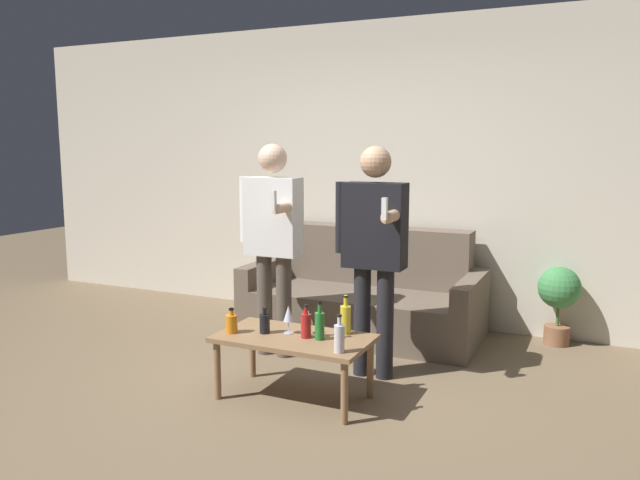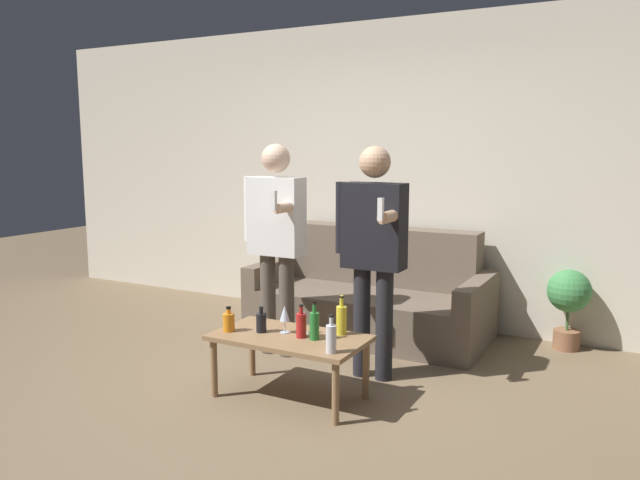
{
  "view_description": "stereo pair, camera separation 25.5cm",
  "coord_description": "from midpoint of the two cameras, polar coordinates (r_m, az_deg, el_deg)",
  "views": [
    {
      "loc": [
        1.81,
        -3.09,
        1.59
      ],
      "look_at": [
        0.03,
        0.78,
        0.95
      ],
      "focal_mm": 35.0,
      "sensor_mm": 36.0,
      "label": 1
    },
    {
      "loc": [
        2.04,
        -2.98,
        1.59
      ],
      "look_at": [
        0.03,
        0.78,
        0.95
      ],
      "focal_mm": 35.0,
      "sensor_mm": 36.0,
      "label": 2
    }
  ],
  "objects": [
    {
      "name": "bottle_green",
      "position": [
        3.64,
        -0.25,
        -8.93
      ],
      "size": [
        0.06,
        0.06,
        0.23
      ],
      "color": "silver",
      "rests_on": "coffee_table"
    },
    {
      "name": "wine_glass_near",
      "position": [
        4.0,
        -4.74,
        -6.81
      ],
      "size": [
        0.06,
        0.06,
        0.18
      ],
      "color": "silver",
      "rests_on": "coffee_table"
    },
    {
      "name": "bottle_yellow",
      "position": [
        4.08,
        -9.88,
        -7.5
      ],
      "size": [
        0.08,
        0.08,
        0.16
      ],
      "color": "orange",
      "rests_on": "coffee_table"
    },
    {
      "name": "person_standing_right",
      "position": [
        4.23,
        3.21,
        -0.36
      ],
      "size": [
        0.5,
        0.42,
        1.6
      ],
      "color": "#232328",
      "rests_on": "ground_plane"
    },
    {
      "name": "bottle_clear",
      "position": [
        3.98,
        0.51,
        -7.23
      ],
      "size": [
        0.07,
        0.07,
        0.25
      ],
      "color": "yellow",
      "rests_on": "coffee_table"
    },
    {
      "name": "potted_plant",
      "position": [
        5.33,
        19.74,
        -4.72
      ],
      "size": [
        0.34,
        0.34,
        0.64
      ],
      "color": "#936042",
      "rests_on": "ground_plane"
    },
    {
      "name": "bottle_red",
      "position": [
        4.04,
        -6.9,
        -7.55
      ],
      "size": [
        0.07,
        0.07,
        0.17
      ],
      "color": "black",
      "rests_on": "coffee_table"
    },
    {
      "name": "wine_glass_far",
      "position": [
        3.99,
        -2.92,
        -7.14
      ],
      "size": [
        0.06,
        0.06,
        0.15
      ],
      "color": "silver",
      "rests_on": "coffee_table"
    },
    {
      "name": "person_standing_left",
      "position": [
        4.7,
        -5.91,
        0.63
      ],
      "size": [
        0.5,
        0.42,
        1.61
      ],
      "color": "brown",
      "rests_on": "ground_plane"
    },
    {
      "name": "ground_plane",
      "position": [
        3.93,
        -7.28,
        -15.4
      ],
      "size": [
        16.0,
        16.0,
        0.0
      ],
      "primitive_type": "plane",
      "color": "#756047"
    },
    {
      "name": "bottle_dark",
      "position": [
        3.88,
        -1.94,
        -7.78
      ],
      "size": [
        0.06,
        0.06,
        0.24
      ],
      "color": "#23752D",
      "rests_on": "coffee_table"
    },
    {
      "name": "couch",
      "position": [
        5.4,
        2.83,
        -5.22
      ],
      "size": [
        1.97,
        0.93,
        0.89
      ],
      "color": "#6B5B4C",
      "rests_on": "ground_plane"
    },
    {
      "name": "wall_back",
      "position": [
        5.7,
        4.97,
        6.1
      ],
      "size": [
        8.0,
        0.06,
        2.7
      ],
      "color": "beige",
      "rests_on": "ground_plane"
    },
    {
      "name": "bottle_orange",
      "position": [
        3.92,
        -3.17,
        -7.75
      ],
      "size": [
        0.06,
        0.06,
        0.21
      ],
      "color": "#B21E1E",
      "rests_on": "coffee_table"
    },
    {
      "name": "coffee_table",
      "position": [
        3.99,
        -4.26,
        -9.42
      ],
      "size": [
        0.97,
        0.53,
        0.41
      ],
      "color": "#8E6B47",
      "rests_on": "ground_plane"
    }
  ]
}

